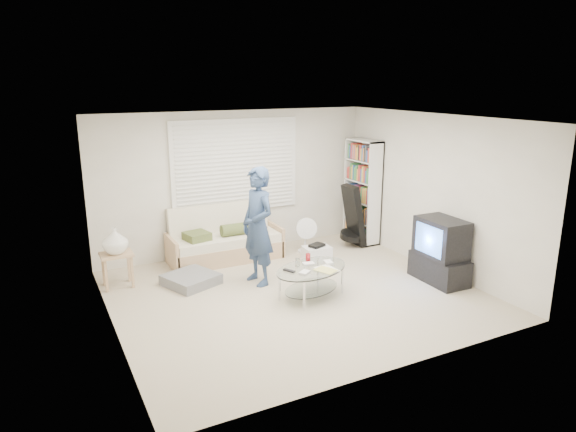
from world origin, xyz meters
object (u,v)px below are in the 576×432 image
futon_sofa (225,242)px  tv_unit (440,251)px  bookshelf (362,191)px  coffee_table (312,273)px

futon_sofa → tv_unit: (2.57, -2.43, 0.17)m
bookshelf → futon_sofa: bearing=176.2°
futon_sofa → tv_unit: size_ratio=1.94×
futon_sofa → coffee_table: 2.13m
bookshelf → tv_unit: bookshelf is taller
bookshelf → tv_unit: (-0.13, -2.26, -0.49)m
coffee_table → futon_sofa: bearing=104.7°
futon_sofa → coffee_table: bearing=-75.3°
tv_unit → coffee_table: tv_unit is taller
tv_unit → coffee_table: size_ratio=0.73×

